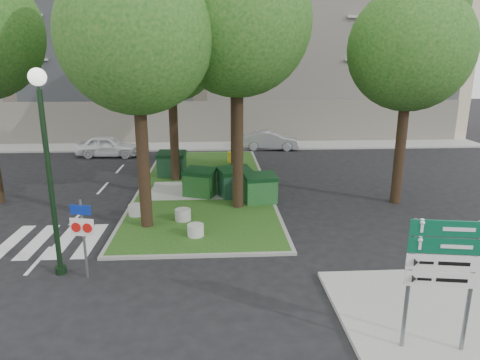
{
  "coord_description": "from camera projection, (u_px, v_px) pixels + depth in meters",
  "views": [
    {
      "loc": [
        1.09,
        -12.59,
        5.97
      ],
      "look_at": [
        1.93,
        1.85,
        2.0
      ],
      "focal_mm": 32.0,
      "sensor_mm": 36.0,
      "label": 1
    }
  ],
  "objects": [
    {
      "name": "dumpster_c",
      "position": [
        235.0,
        182.0,
        19.31
      ],
      "size": [
        1.68,
        1.4,
        1.34
      ],
      "rotation": [
        0.0,
        0.0,
        0.31
      ],
      "color": "#0E311D",
      "rests_on": "median_island"
    },
    {
      "name": "traffic_sign_pole",
      "position": [
        83.0,
        228.0,
        11.94
      ],
      "size": [
        0.69,
        0.19,
        2.34
      ],
      "rotation": [
        0.0,
        0.0,
        -0.22
      ],
      "color": "slate",
      "rests_on": "ground"
    },
    {
      "name": "tree_median_near_left",
      "position": [
        138.0,
        21.0,
        14.08
      ],
      "size": [
        5.2,
        5.2,
        10.53
      ],
      "color": "black",
      "rests_on": "ground"
    },
    {
      "name": "dumpster_a",
      "position": [
        172.0,
        164.0,
        22.69
      ],
      "size": [
        1.57,
        1.18,
        1.36
      ],
      "rotation": [
        0.0,
        0.0,
        -0.11
      ],
      "color": "#0D3219",
      "rests_on": "median_island"
    },
    {
      "name": "tree_median_far",
      "position": [
        236.0,
        18.0,
        23.17
      ],
      "size": [
        5.8,
        5.8,
        11.93
      ],
      "color": "black",
      "rests_on": "ground"
    },
    {
      "name": "car_silver",
      "position": [
        271.0,
        140.0,
        30.33
      ],
      "size": [
        4.13,
        1.85,
        1.31
      ],
      "primitive_type": "imported",
      "rotation": [
        0.0,
        0.0,
        1.45
      ],
      "color": "#979A9E",
      "rests_on": "ground"
    },
    {
      "name": "apartment_building",
      "position": [
        201.0,
        38.0,
        36.55
      ],
      "size": [
        41.0,
        12.0,
        16.0
      ],
      "primitive_type": "cube",
      "color": "#C6B594",
      "rests_on": "ground"
    },
    {
      "name": "bollard_mid",
      "position": [
        183.0,
        215.0,
        16.42
      ],
      "size": [
        0.61,
        0.61,
        0.43
      ],
      "primitive_type": "cylinder",
      "color": "#A1A09C",
      "rests_on": "median_island"
    },
    {
      "name": "building_sidewalk",
      "position": [
        201.0,
        146.0,
        31.43
      ],
      "size": [
        42.0,
        3.0,
        0.12
      ],
      "primitive_type": "cube",
      "color": "#999993",
      "rests_on": "ground"
    },
    {
      "name": "car_white",
      "position": [
        108.0,
        146.0,
        28.04
      ],
      "size": [
        4.14,
        1.89,
        1.38
      ],
      "primitive_type": "imported",
      "rotation": [
        0.0,
        0.0,
        1.5
      ],
      "color": "white",
      "rests_on": "ground"
    },
    {
      "name": "litter_bin",
      "position": [
        231.0,
        157.0,
        26.01
      ],
      "size": [
        0.36,
        0.36,
        0.64
      ],
      "primitive_type": "cylinder",
      "color": "gold",
      "rests_on": "median_island"
    },
    {
      "name": "dumpster_d",
      "position": [
        260.0,
        188.0,
        18.47
      ],
      "size": [
        1.5,
        1.15,
        1.28
      ],
      "rotation": [
        0.0,
        0.0,
        0.14
      ],
      "color": "#16481A",
      "rests_on": "median_island"
    },
    {
      "name": "zebra_crossing",
      "position": [
        78.0,
        240.0,
        14.87
      ],
      "size": [
        5.0,
        3.0,
        0.01
      ],
      "primitive_type": "cube",
      "color": "silver",
      "rests_on": "ground"
    },
    {
      "name": "bollard_right",
      "position": [
        196.0,
        230.0,
        14.93
      ],
      "size": [
        0.58,
        0.58,
        0.41
      ],
      "primitive_type": "cylinder",
      "color": "#AEAFA9",
      "rests_on": "median_island"
    },
    {
      "name": "tree_median_near_right",
      "position": [
        240.0,
        7.0,
        16.03
      ],
      "size": [
        5.6,
        5.6,
        11.46
      ],
      "color": "black",
      "rests_on": "ground"
    },
    {
      "name": "median_island",
      "position": [
        204.0,
        185.0,
        21.35
      ],
      "size": [
        6.0,
        16.0,
        0.12
      ],
      "primitive_type": "cube",
      "color": "#184614",
      "rests_on": "ground"
    },
    {
      "name": "directional_sign",
      "position": [
        442.0,
        265.0,
        8.6
      ],
      "size": [
        1.43,
        0.3,
        2.89
      ],
      "rotation": [
        0.0,
        0.0,
        -0.16
      ],
      "color": "slate",
      "rests_on": "sidewalk_corner"
    },
    {
      "name": "tree_median_mid",
      "position": [
        172.0,
        41.0,
        20.46
      ],
      "size": [
        4.8,
        4.8,
        9.99
      ],
      "color": "black",
      "rests_on": "ground"
    },
    {
      "name": "street_lamp",
      "position": [
        46.0,
        150.0,
        11.59
      ],
      "size": [
        0.47,
        0.47,
        5.85
      ],
      "color": "black",
      "rests_on": "ground"
    },
    {
      "name": "dumpster_b",
      "position": [
        200.0,
        183.0,
        19.35
      ],
      "size": [
        1.65,
        1.43,
        1.29
      ],
      "rotation": [
        0.0,
        0.0,
        -0.39
      ],
      "color": "#134213",
      "rests_on": "median_island"
    },
    {
      "name": "ground",
      "position": [
        183.0,
        257.0,
        13.63
      ],
      "size": [
        120.0,
        120.0,
        0.0
      ],
      "primitive_type": "plane",
      "color": "black",
      "rests_on": "ground"
    },
    {
      "name": "bollard_left",
      "position": [
        136.0,
        210.0,
        16.96
      ],
      "size": [
        0.6,
        0.6,
        0.43
      ],
      "primitive_type": "cylinder",
      "color": "#A0A09B",
      "rests_on": "median_island"
    },
    {
      "name": "sidewalk_corner",
      "position": [
        436.0,
        309.0,
        10.61
      ],
      "size": [
        5.0,
        4.0,
        0.12
      ],
      "primitive_type": "cube",
      "color": "#999993",
      "rests_on": "ground"
    },
    {
      "name": "tree_street_right",
      "position": [
        413.0,
        37.0,
        17.17
      ],
      "size": [
        5.0,
        5.0,
        10.06
      ],
      "color": "black",
      "rests_on": "ground"
    },
    {
      "name": "median_kerb",
      "position": [
        204.0,
        186.0,
        21.35
      ],
      "size": [
        6.3,
        16.3,
        0.1
      ],
      "primitive_type": "cube",
      "color": "gray",
      "rests_on": "ground"
    }
  ]
}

